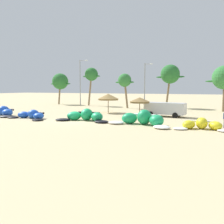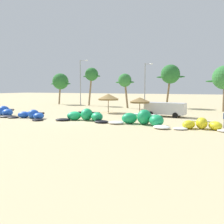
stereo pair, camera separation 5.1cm
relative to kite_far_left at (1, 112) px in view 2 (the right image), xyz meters
name	(u,v)px [view 2 (the right image)]	position (x,y,z in m)	size (l,w,h in m)	color
ground_plane	(73,121)	(12.07, -0.62, -0.50)	(260.00, 260.00, 0.00)	#C6B284
kite_far_left	(1,112)	(0.00, 0.00, 0.00)	(6.88, 3.71, 1.29)	#333338
kite_left	(31,115)	(6.20, -0.92, -0.08)	(6.26, 3.29, 1.08)	black
kite_left_of_center	(85,116)	(13.34, 0.12, 0.03)	(6.83, 3.38, 1.38)	black
kite_center	(143,119)	(20.30, -0.26, 0.10)	(7.00, 3.94, 1.55)	white
kite_right_of_center	(202,125)	(26.01, -0.66, -0.09)	(5.30, 2.71, 1.06)	white
beach_umbrella_near_van	(108,97)	(11.97, 9.28, 1.91)	(3.19, 3.19, 2.89)	brown
beach_umbrella_middle	(140,100)	(17.89, 6.33, 1.68)	(2.63, 2.63, 2.55)	brown
parked_van	(164,108)	(20.75, 7.97, 0.60)	(5.39, 2.60, 1.84)	silver
palm_leftmost	(60,82)	(-6.23, 22.18, 4.73)	(5.52, 3.68, 7.12)	#7F6647
palm_left	(92,75)	(2.25, 21.64, 6.05)	(4.20, 2.80, 8.08)	#7F6647
palm_left_of_gap	(125,81)	(11.10, 18.45, 4.59)	(3.73, 2.49, 6.45)	#7F6647
palm_center_left	(170,74)	(18.67, 22.75, 5.82)	(5.39, 3.59, 8.18)	brown
lamppost_west	(81,80)	(0.03, 20.94, 4.92)	(1.95, 0.24, 9.71)	gray
lamppost_west_center	(146,83)	(14.80, 19.41, 4.14)	(1.53, 0.24, 8.27)	gray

